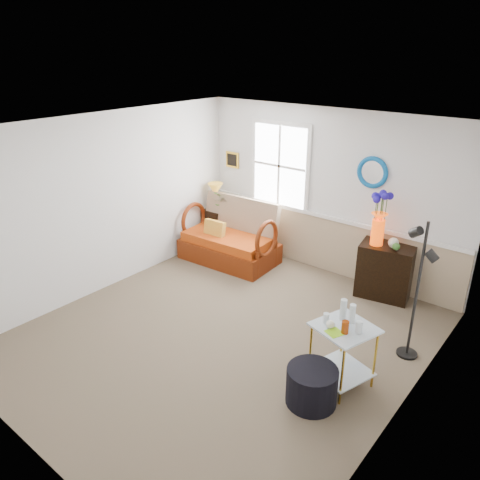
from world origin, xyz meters
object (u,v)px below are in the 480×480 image
Objects in this scene: loveseat at (229,232)px; cabinet at (385,271)px; side_table at (342,355)px; floor_lamp at (417,292)px; ottoman at (312,386)px; lamp_stand at (216,227)px.

cabinet is (2.55, 0.50, -0.12)m from loveseat.
side_table is at bearing -32.46° from loveseat.
cabinet is 1.51m from floor_lamp.
ottoman is at bearing -39.64° from loveseat.
ottoman is at bearing -100.96° from side_table.
floor_lamp is (4.02, -1.07, 0.51)m from lamp_stand.
floor_lamp is 1.64m from ottoman.
floor_lamp is 3.22× the size of ottoman.
side_table is 0.42× the size of floor_lamp.
ottoman is at bearing -93.23° from cabinet.
loveseat is 2.99× the size of ottoman.
loveseat is 3.60m from ottoman.
side_table is (0.44, -2.15, -0.04)m from cabinet.
loveseat is 1.98× the size of cabinet.
side_table is 1.15m from floor_lamp.
lamp_stand is 0.84× the size of cabinet.
loveseat is at bearing -179.70° from cabinet.
lamp_stand is 4.20m from floor_lamp.
loveseat is at bearing -30.63° from lamp_stand.
cabinet is 1.51× the size of ottoman.
loveseat is 0.93× the size of floor_lamp.
lamp_stand is 0.40× the size of floor_lamp.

